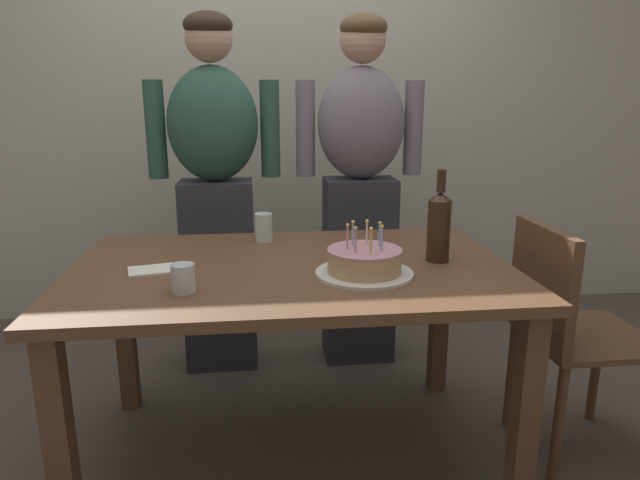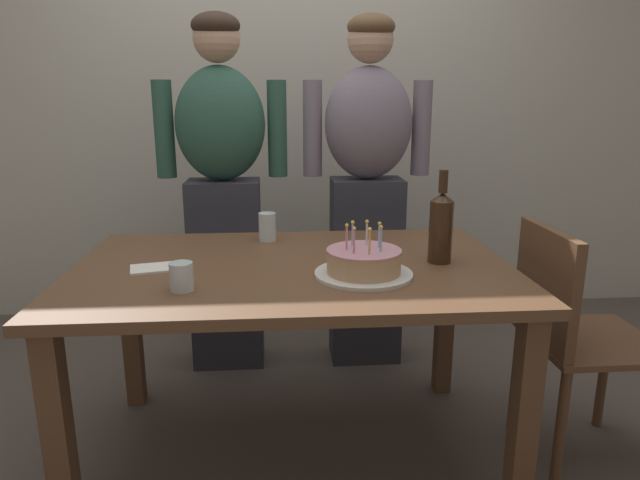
# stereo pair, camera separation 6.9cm
# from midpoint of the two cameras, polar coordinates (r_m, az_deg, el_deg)

# --- Properties ---
(ground_plane) EXTENTS (10.00, 10.00, 0.00)m
(ground_plane) POSITION_cam_midpoint_polar(r_m,az_deg,el_deg) (2.27, -3.53, -20.72)
(ground_plane) COLOR #564C44
(back_wall) EXTENTS (5.20, 0.10, 2.60)m
(back_wall) POSITION_cam_midpoint_polar(r_m,az_deg,el_deg) (3.40, -5.35, 14.33)
(back_wall) COLOR beige
(back_wall) RESTS_ON ground_plane
(dining_table) EXTENTS (1.50, 0.96, 0.74)m
(dining_table) POSITION_cam_midpoint_polar(r_m,az_deg,el_deg) (1.97, -3.81, -5.23)
(dining_table) COLOR brown
(dining_table) RESTS_ON ground_plane
(birthday_cake) EXTENTS (0.32, 0.32, 0.17)m
(birthday_cake) POSITION_cam_midpoint_polar(r_m,az_deg,el_deg) (1.81, 3.45, -2.36)
(birthday_cake) COLOR white
(birthday_cake) RESTS_ON dining_table
(water_glass_near) EXTENTS (0.07, 0.07, 0.09)m
(water_glass_near) POSITION_cam_midpoint_polar(r_m,az_deg,el_deg) (1.71, -14.89, -3.80)
(water_glass_near) COLOR silver
(water_glass_near) RESTS_ON dining_table
(water_glass_far) EXTENTS (0.07, 0.07, 0.11)m
(water_glass_far) POSITION_cam_midpoint_polar(r_m,az_deg,el_deg) (2.25, -6.63, 1.28)
(water_glass_far) COLOR silver
(water_glass_far) RESTS_ON dining_table
(wine_bottle) EXTENTS (0.08, 0.08, 0.32)m
(wine_bottle) POSITION_cam_midpoint_polar(r_m,az_deg,el_deg) (1.98, 11.04, 1.52)
(wine_bottle) COLOR #382314
(wine_bottle) RESTS_ON dining_table
(napkin_stack) EXTENTS (0.17, 0.14, 0.01)m
(napkin_stack) POSITION_cam_midpoint_polar(r_m,az_deg,el_deg) (1.95, -17.77, -2.95)
(napkin_stack) COLOR white
(napkin_stack) RESTS_ON dining_table
(person_man_bearded) EXTENTS (0.61, 0.27, 1.66)m
(person_man_bearded) POSITION_cam_midpoint_polar(r_m,az_deg,el_deg) (2.68, -11.28, 4.93)
(person_man_bearded) COLOR #33333D
(person_man_bearded) RESTS_ON ground_plane
(person_woman_cardigan) EXTENTS (0.61, 0.27, 1.66)m
(person_woman_cardigan) POSITION_cam_midpoint_polar(r_m,az_deg,el_deg) (2.71, 3.37, 5.29)
(person_woman_cardigan) COLOR #33333D
(person_woman_cardigan) RESTS_ON ground_plane
(dining_chair) EXTENTS (0.42, 0.42, 0.87)m
(dining_chair) POSITION_cam_midpoint_polar(r_m,az_deg,el_deg) (2.19, 22.75, -7.82)
(dining_chair) COLOR brown
(dining_chair) RESTS_ON ground_plane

